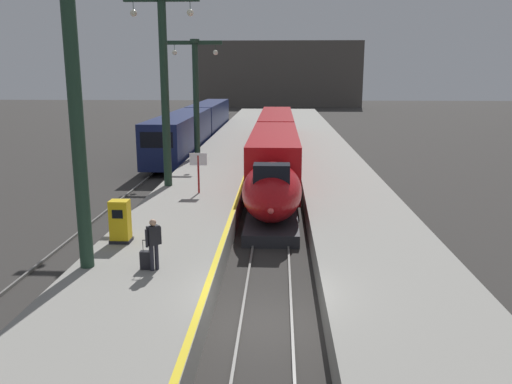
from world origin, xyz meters
TOP-DOWN VIEW (x-y plane):
  - ground_plane at (0.00, 0.00)m, footprint 260.00×260.00m
  - platform_left at (-4.05, 24.75)m, footprint 4.80×110.00m
  - platform_right at (4.05, 24.75)m, footprint 4.80×110.00m
  - platform_left_safety_stripe at (-1.77, 24.75)m, footprint 0.20×107.80m
  - rail_main_left at (-0.75, 27.50)m, footprint 0.08×110.00m
  - rail_main_right at (0.75, 27.50)m, footprint 0.08×110.00m
  - rail_secondary_left at (-8.85, 27.50)m, footprint 0.08×110.00m
  - rail_secondary_right at (-7.35, 27.50)m, footprint 0.08×110.00m
  - highspeed_train_main at (0.00, 24.98)m, footprint 2.92×37.68m
  - regional_train_adjacent at (-8.10, 39.33)m, footprint 2.85×36.60m
  - station_column_near at (-5.90, 1.69)m, footprint 4.00×0.68m
  - station_column_mid at (-5.90, 14.35)m, footprint 4.00×0.68m
  - station_column_far at (-5.90, 24.99)m, footprint 4.00×0.68m
  - passenger_near_edge at (-3.63, 1.49)m, footprint 0.44×0.42m
  - rolling_suitcase at (-3.90, 1.57)m, footprint 0.40×0.22m
  - ticket_machine_yellow at (-5.55, 4.26)m, footprint 0.76×0.62m
  - departure_info_board at (-3.89, 12.57)m, footprint 0.90×0.10m
  - terminus_back_wall at (0.00, 102.00)m, footprint 36.00×2.00m

SIDE VIEW (x-z plane):
  - ground_plane at x=0.00m, z-range 0.00..0.00m
  - rail_main_left at x=-0.75m, z-range 0.00..0.12m
  - rail_main_right at x=0.75m, z-range 0.00..0.12m
  - rail_secondary_left at x=-8.85m, z-range 0.00..0.12m
  - rail_secondary_right at x=-7.35m, z-range 0.00..0.12m
  - platform_left at x=-4.05m, z-range 0.00..1.05m
  - platform_right at x=4.05m, z-range 0.00..1.05m
  - platform_left_safety_stripe at x=-1.77m, z-range 1.05..1.06m
  - rolling_suitcase at x=-3.90m, z-range 0.86..1.85m
  - ticket_machine_yellow at x=-5.55m, z-range 0.99..2.59m
  - highspeed_train_main at x=0.00m, z-range 0.13..3.73m
  - passenger_near_edge at x=-3.63m, z-range 1.19..2.88m
  - regional_train_adjacent at x=-8.10m, z-range 0.23..4.03m
  - departure_info_board at x=-3.89m, z-range 1.50..3.62m
  - station_column_far at x=-5.90m, z-range 1.96..10.54m
  - station_column_near at x=-5.90m, z-range 1.99..11.44m
  - terminus_back_wall at x=0.00m, z-range 0.00..14.00m
  - station_column_mid at x=-5.90m, z-range 2.01..12.21m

